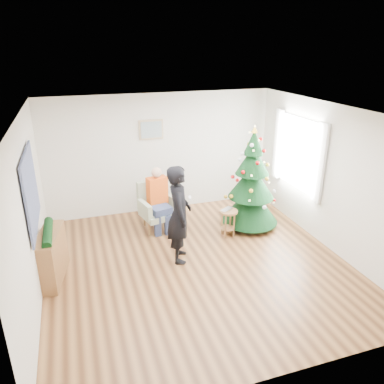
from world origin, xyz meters
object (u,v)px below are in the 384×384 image
object	(u,v)px
standing_man	(179,214)
stool	(228,223)
armchair	(158,212)
console	(51,256)
christmas_tree	(251,183)

from	to	relation	value
standing_man	stool	bearing A→B (deg)	-52.10
armchair	stool	bearing A→B (deg)	-44.82
stool	console	distance (m)	3.27
stool	armchair	size ratio (longest dim) A/B	0.55
armchair	console	size ratio (longest dim) A/B	0.98
christmas_tree	standing_man	distance (m)	1.92
console	standing_man	bearing A→B (deg)	8.85
stool	christmas_tree	bearing A→B (deg)	24.61
stool	standing_man	distance (m)	1.39
stool	armchair	bearing A→B (deg)	148.16
stool	console	bearing A→B (deg)	-171.81
christmas_tree	stool	distance (m)	0.94
standing_man	console	world-z (taller)	standing_man
christmas_tree	armchair	xyz separation A→B (m)	(-1.82, 0.48, -0.58)
christmas_tree	console	distance (m)	3.95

